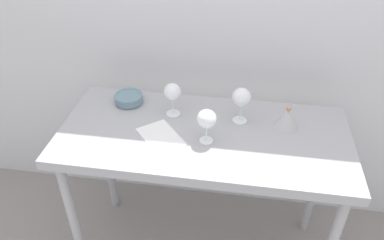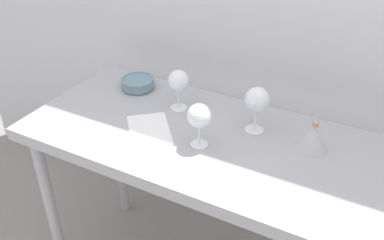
{
  "view_description": "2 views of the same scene",
  "coord_description": "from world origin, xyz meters",
  "views": [
    {
      "loc": [
        0.17,
        -1.45,
        2.0
      ],
      "look_at": [
        -0.06,
        0.02,
        0.95
      ],
      "focal_mm": 35.44,
      "sensor_mm": 36.0,
      "label": 1
    },
    {
      "loc": [
        0.59,
        -1.2,
        1.81
      ],
      "look_at": [
        -0.04,
        -0.02,
        0.96
      ],
      "focal_mm": 39.5,
      "sensor_mm": 36.0,
      "label": 2
    }
  ],
  "objects": [
    {
      "name": "wine_glass_near_center",
      "position": [
        0.02,
        -0.07,
        1.02
      ],
      "size": [
        0.09,
        0.09,
        0.17
      ],
      "color": "white",
      "rests_on": "steel_counter"
    },
    {
      "name": "back_wall",
      "position": [
        0.0,
        0.49,
        1.3
      ],
      "size": [
        3.8,
        0.04,
        2.6
      ],
      "primitive_type": "cube",
      "color": "silver",
      "rests_on": "ground_plane"
    },
    {
      "name": "tasting_sheet_upper",
      "position": [
        -0.2,
        -0.08,
        0.9
      ],
      "size": [
        0.27,
        0.28,
        0.0
      ],
      "primitive_type": "cube",
      "rotation": [
        0.0,
        0.0,
        0.7
      ],
      "color": "white",
      "rests_on": "steel_counter"
    },
    {
      "name": "wine_glass_far_right",
      "position": [
        0.16,
        0.12,
        1.03
      ],
      "size": [
        0.09,
        0.09,
        0.18
      ],
      "color": "white",
      "rests_on": "steel_counter"
    },
    {
      "name": "tasting_bowl",
      "position": [
        -0.43,
        0.19,
        0.93
      ],
      "size": [
        0.15,
        0.15,
        0.05
      ],
      "color": "beige",
      "rests_on": "steel_counter"
    },
    {
      "name": "wine_glass_far_left",
      "position": [
        -0.18,
        0.12,
        1.03
      ],
      "size": [
        0.09,
        0.09,
        0.18
      ],
      "color": "white",
      "rests_on": "steel_counter"
    },
    {
      "name": "steel_counter",
      "position": [
        0.0,
        -0.01,
        0.79
      ],
      "size": [
        1.4,
        0.65,
        0.9
      ],
      "color": "#A2A2A8",
      "rests_on": "ground_plane"
    },
    {
      "name": "decanter_funnel",
      "position": [
        0.39,
        0.1,
        0.95
      ],
      "size": [
        0.12,
        0.12,
        0.15
      ],
      "color": "#B4B4B4",
      "rests_on": "steel_counter"
    }
  ]
}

